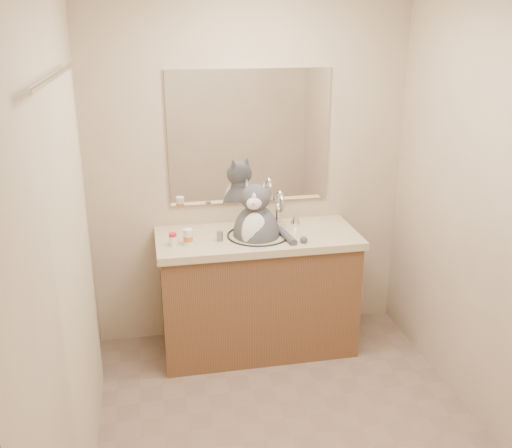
{
  "coord_description": "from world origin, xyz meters",
  "views": [
    {
      "loc": [
        -0.7,
        -2.51,
        2.18
      ],
      "look_at": [
        -0.07,
        0.65,
        1.04
      ],
      "focal_mm": 40.0,
      "sensor_mm": 36.0,
      "label": 1
    }
  ],
  "objects_px": {
    "cat": "(256,230)",
    "grey_canister": "(220,236)",
    "pill_bottle_orange": "(188,237)",
    "pill_bottle_redcap": "(173,240)"
  },
  "relations": [
    {
      "from": "pill_bottle_redcap",
      "to": "pill_bottle_orange",
      "type": "relative_size",
      "value": 0.8
    },
    {
      "from": "grey_canister",
      "to": "cat",
      "type": "bearing_deg",
      "value": 10.38
    },
    {
      "from": "cat",
      "to": "pill_bottle_redcap",
      "type": "relative_size",
      "value": 7.32
    },
    {
      "from": "pill_bottle_redcap",
      "to": "pill_bottle_orange",
      "type": "xyz_separation_m",
      "value": [
        0.1,
        0.0,
        0.01
      ]
    },
    {
      "from": "cat",
      "to": "grey_canister",
      "type": "relative_size",
      "value": 9.47
    },
    {
      "from": "cat",
      "to": "grey_canister",
      "type": "distance_m",
      "value": 0.25
    },
    {
      "from": "grey_canister",
      "to": "pill_bottle_orange",
      "type": "bearing_deg",
      "value": -172.5
    },
    {
      "from": "cat",
      "to": "pill_bottle_orange",
      "type": "relative_size",
      "value": 5.83
    },
    {
      "from": "cat",
      "to": "grey_canister",
      "type": "xyz_separation_m",
      "value": [
        -0.25,
        -0.05,
        -0.0
      ]
    },
    {
      "from": "cat",
      "to": "pill_bottle_redcap",
      "type": "height_order",
      "value": "cat"
    }
  ]
}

